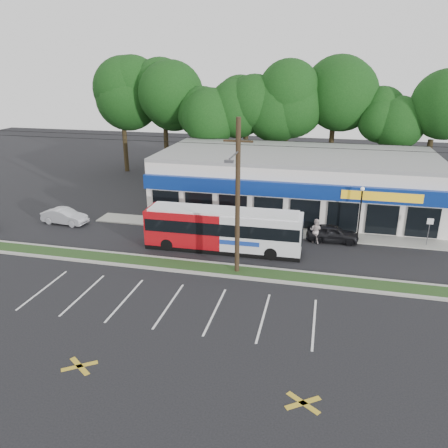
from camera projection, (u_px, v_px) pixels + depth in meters
ground at (189, 274)px, 28.45m from camera, size 120.00×120.00×0.00m
grass_strip at (193, 267)px, 29.35m from camera, size 40.00×1.60×0.12m
curb_south at (189, 272)px, 28.57m from camera, size 40.00×0.25×0.14m
curb_north at (197, 261)px, 30.12m from camera, size 40.00×0.25×0.14m
sidewalk at (281, 232)px, 35.59m from camera, size 32.00×2.20×0.10m
strip_mall at (295, 181)px, 40.92m from camera, size 25.00×12.55×5.30m
utility_pole at (235, 193)px, 26.84m from camera, size 50.00×2.77×10.00m
lamp_post at (361, 207)px, 33.22m from camera, size 0.30×0.30×4.25m
sign_post at (429, 227)px, 32.32m from camera, size 0.45×0.10×2.23m
tree_line at (292, 108)px, 48.50m from camera, size 46.76×6.76×11.83m
metrobus at (223, 229)px, 31.75m from camera, size 11.45×2.59×3.07m
car_dark at (332, 233)px, 33.56m from camera, size 3.98×1.69×1.34m
car_silver at (65, 216)px, 37.35m from camera, size 4.11×1.74×1.32m
pedestrian_a at (267, 224)px, 35.07m from camera, size 0.69×0.59×1.60m
pedestrian_b at (316, 231)px, 33.29m from camera, size 1.11×0.99×1.90m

